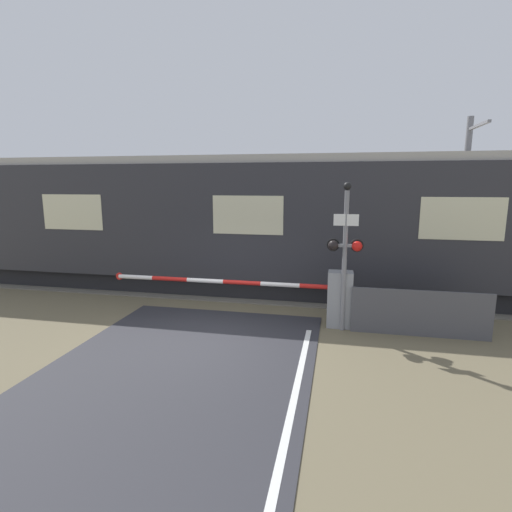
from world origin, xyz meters
name	(u,v)px	position (x,y,z in m)	size (l,w,h in m)	color
ground_plane	(204,339)	(0.00, 0.00, 0.00)	(80.00, 80.00, 0.00)	#6B6047
track_bed	(248,289)	(0.00, 4.43, 0.02)	(36.00, 3.20, 0.13)	#666056
train	(257,224)	(0.32, 4.43, 2.21)	(20.83, 2.77, 4.33)	black
crossing_barrier	(320,296)	(2.51, 1.49, 0.75)	(6.36, 0.44, 1.40)	gray
signal_post	(345,248)	(3.08, 1.25, 2.01)	(0.85, 0.26, 3.54)	gray
catenary_pole	(464,200)	(6.95, 6.33, 2.96)	(0.20, 1.90, 5.64)	slate
roadside_fence	(420,313)	(4.83, 1.21, 0.55)	(3.11, 0.06, 1.10)	#4C4C51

